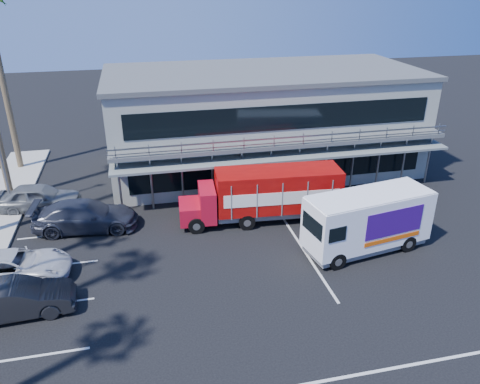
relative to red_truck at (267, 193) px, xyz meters
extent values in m
plane|color=black|center=(-0.96, -6.39, -1.75)|extent=(120.00, 120.00, 0.00)
cube|color=#96998D|center=(2.04, 8.61, 1.75)|extent=(22.00, 10.00, 7.00)
cube|color=#515454|center=(2.04, 8.61, 5.40)|extent=(22.40, 10.40, 0.30)
cube|color=#515454|center=(2.04, 3.01, 1.85)|extent=(22.00, 1.20, 0.25)
cube|color=gray|center=(2.04, 2.46, 2.35)|extent=(22.00, 0.08, 0.90)
cube|color=slate|center=(2.04, 2.71, 1.15)|extent=(22.00, 1.80, 0.15)
cube|color=black|center=(2.04, 3.59, -0.15)|extent=(20.00, 0.06, 1.60)
cube|color=black|center=(2.04, 3.59, 3.45)|extent=(20.00, 0.06, 1.60)
cylinder|color=brown|center=(-16.06, 12.11, 4.25)|extent=(0.44, 0.44, 12.00)
cube|color=#AE0E23|center=(-4.52, 0.33, -0.84)|extent=(1.42, 2.13, 1.09)
cube|color=#AE0E23|center=(-3.52, 0.26, -0.34)|extent=(1.07, 2.33, 1.91)
cube|color=black|center=(-3.52, 0.26, 0.21)|extent=(0.19, 1.93, 0.64)
cube|color=#A90E0A|center=(0.65, -0.05, 0.26)|extent=(7.42, 2.80, 2.36)
cube|color=slate|center=(0.65, -0.05, -1.15)|extent=(7.40, 2.46, 0.27)
cube|color=white|center=(0.57, -1.19, 0.16)|extent=(6.68, 0.52, 0.77)
cube|color=white|center=(0.74, 1.10, 0.16)|extent=(6.68, 0.52, 0.77)
cylinder|color=black|center=(-4.32, -0.68, -1.27)|extent=(0.96, 0.35, 0.95)
cylinder|color=black|center=(-4.17, 1.31, -1.27)|extent=(0.96, 0.35, 0.95)
cylinder|color=black|center=(-1.42, -0.90, -1.27)|extent=(0.96, 0.35, 0.95)
cylinder|color=black|center=(-1.27, 1.10, -1.27)|extent=(0.96, 0.35, 0.95)
cylinder|color=black|center=(2.94, -1.22, -1.27)|extent=(0.96, 0.35, 0.95)
cylinder|color=black|center=(3.08, 0.78, -1.27)|extent=(0.96, 0.35, 0.95)
cube|color=white|center=(4.22, -4.39, 0.12)|extent=(6.99, 3.40, 2.68)
cube|color=slate|center=(4.22, -4.39, -1.36)|extent=(6.68, 3.12, 0.33)
cube|color=black|center=(0.94, -4.95, 0.41)|extent=(0.38, 1.87, 0.91)
cube|color=white|center=(4.22, -4.39, 1.49)|extent=(6.85, 3.33, 0.08)
cube|color=#360C70|center=(5.18, -5.40, 0.31)|extent=(3.40, 0.61, 1.43)
cube|color=#360C70|center=(4.78, -3.11, 0.31)|extent=(3.40, 0.61, 1.43)
cube|color=#F2590C|center=(5.18, -5.41, -0.65)|extent=(3.40, 0.60, 0.24)
cylinder|color=black|center=(2.04, -5.79, -1.29)|extent=(0.95, 0.43, 0.92)
cylinder|color=black|center=(1.70, -3.79, -1.29)|extent=(0.95, 0.43, 0.92)
cylinder|color=black|center=(6.38, -5.05, -1.29)|extent=(0.95, 0.43, 0.92)
cylinder|color=black|center=(6.03, -3.05, -1.29)|extent=(0.95, 0.43, 0.92)
imported|color=black|center=(-12.80, -5.99, -0.96)|extent=(4.88, 1.94, 1.58)
imported|color=silver|center=(-13.46, -3.24, -1.01)|extent=(5.45, 2.79, 1.47)
imported|color=#2D303C|center=(-10.46, 1.21, -0.89)|extent=(6.09, 2.94, 1.71)
imported|color=slate|center=(-13.46, 4.41, -0.90)|extent=(5.16, 2.55, 1.69)
camera|label=1|loc=(-7.01, -23.91, 11.64)|focal=35.00mm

